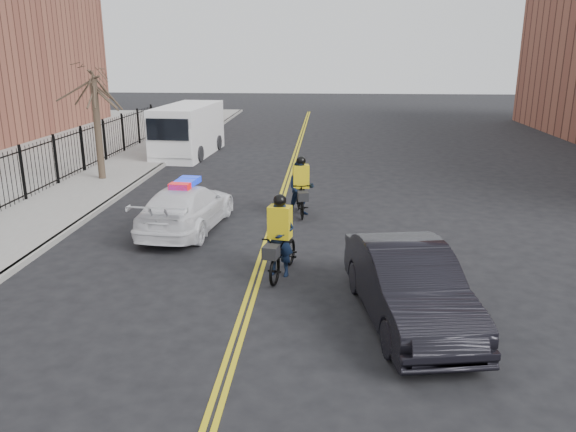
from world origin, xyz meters
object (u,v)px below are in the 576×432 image
at_px(dark_sedan, 408,285).
at_px(cyclist_near, 280,247).
at_px(police_cruiser, 186,207).
at_px(cargo_van, 187,131).
at_px(cyclist_far, 301,192).

xyz_separation_m(dark_sedan, cyclist_near, (-2.73, 2.21, -0.07)).
xyz_separation_m(police_cruiser, cargo_van, (-2.96, 12.29, 0.56)).
bearing_deg(police_cruiser, cargo_van, -70.68).
bearing_deg(cyclist_near, police_cruiser, 144.14).
distance_m(dark_sedan, cargo_van, 19.94).
bearing_deg(cyclist_near, cargo_van, 122.81).
bearing_deg(cyclist_far, cyclist_near, -101.37).
relative_size(police_cruiser, cargo_van, 0.78).
height_order(police_cruiser, cargo_van, cargo_van).
xyz_separation_m(police_cruiser, cyclist_near, (3.10, -3.39, 0.01)).
bearing_deg(dark_sedan, cargo_van, 106.32).
height_order(dark_sedan, cargo_van, cargo_van).
relative_size(police_cruiser, cyclist_far, 2.44).
height_order(dark_sedan, cyclist_near, cyclist_near).
bearing_deg(cyclist_far, cargo_van, 112.52).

